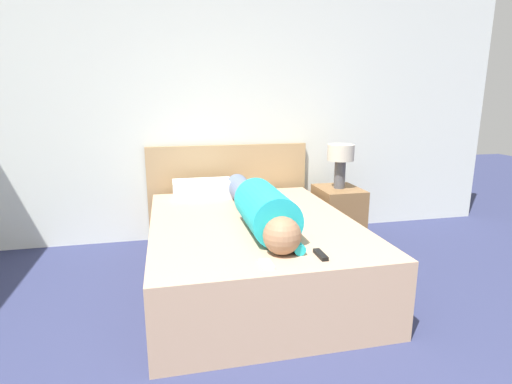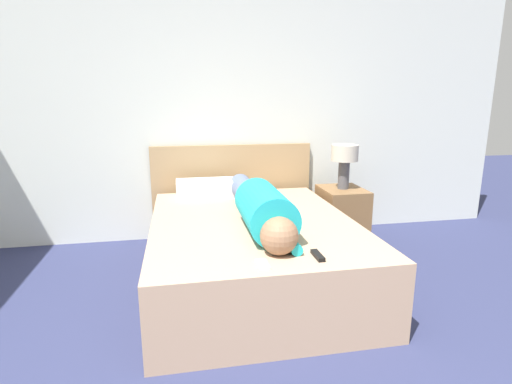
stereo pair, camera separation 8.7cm
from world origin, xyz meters
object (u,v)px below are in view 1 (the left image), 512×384
at_px(bed, 252,251).
at_px(tv_remote, 321,255).
at_px(nightstand, 338,215).
at_px(table_lamp, 341,158).
at_px(cell_phone, 266,264).
at_px(pillow_near_headboard, 203,189).
at_px(person_lying, 260,207).

xyz_separation_m(bed, tv_remote, (0.24, -0.80, 0.27)).
bearing_deg(nightstand, table_lamp, -90.00).
relative_size(bed, cell_phone, 15.29).
xyz_separation_m(bed, cell_phone, (-0.10, -0.85, 0.26)).
distance_m(bed, tv_remote, 0.88).
height_order(pillow_near_headboard, tv_remote, pillow_near_headboard).
bearing_deg(tv_remote, pillow_near_headboard, 108.54).
relative_size(person_lying, tv_remote, 10.85).
distance_m(pillow_near_headboard, tv_remote, 1.68).
relative_size(nightstand, cell_phone, 4.27).
bearing_deg(cell_phone, table_lamp, 53.85).
height_order(person_lying, tv_remote, person_lying).
distance_m(nightstand, cell_phone, 1.91).
bearing_deg(bed, table_lamp, 33.78).
bearing_deg(table_lamp, pillow_near_headboard, 175.28).
bearing_deg(person_lying, pillow_near_headboard, 109.17).
xyz_separation_m(table_lamp, pillow_near_headboard, (-1.31, 0.11, -0.27)).
distance_m(person_lying, tv_remote, 0.70).
bearing_deg(pillow_near_headboard, tv_remote, -71.46).
relative_size(nightstand, table_lamp, 1.31).
height_order(bed, pillow_near_headboard, pillow_near_headboard).
distance_m(bed, table_lamp, 1.36).
relative_size(table_lamp, tv_remote, 2.83).
height_order(nightstand, person_lying, person_lying).
bearing_deg(tv_remote, table_lamp, 62.23).
distance_m(nightstand, person_lying, 1.34).
height_order(tv_remote, cell_phone, tv_remote).
bearing_deg(cell_phone, pillow_near_headboard, 96.81).
xyz_separation_m(person_lying, tv_remote, (0.21, -0.65, -0.13)).
height_order(table_lamp, pillow_near_headboard, table_lamp).
bearing_deg(bed, tv_remote, -73.38).
distance_m(table_lamp, pillow_near_headboard, 1.34).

